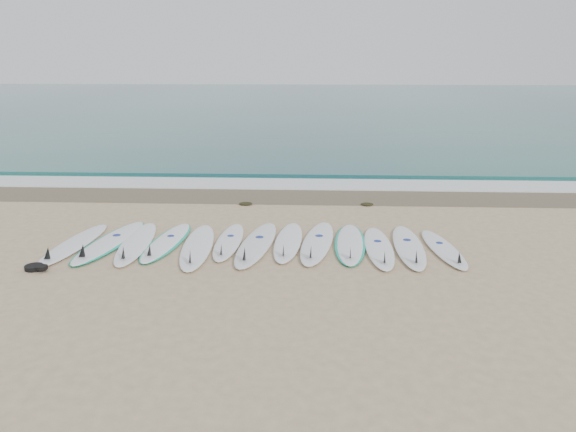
{
  "coord_description": "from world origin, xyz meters",
  "views": [
    {
      "loc": [
        1.1,
        -10.62,
        3.73
      ],
      "look_at": [
        0.58,
        0.82,
        0.4
      ],
      "focal_mm": 35.0,
      "sensor_mm": 36.0,
      "label": 1
    }
  ],
  "objects_px": {
    "surfboard_0": "(73,244)",
    "surfboard_6": "(256,244)",
    "surfboard_12": "(444,249)",
    "leash_coil": "(36,267)"
  },
  "relations": [
    {
      "from": "surfboard_6",
      "to": "surfboard_0",
      "type": "bearing_deg",
      "value": -170.98
    },
    {
      "from": "surfboard_0",
      "to": "leash_coil",
      "type": "distance_m",
      "value": 1.24
    },
    {
      "from": "surfboard_0",
      "to": "surfboard_6",
      "type": "xyz_separation_m",
      "value": [
        3.66,
        0.16,
        0.0
      ]
    },
    {
      "from": "surfboard_0",
      "to": "leash_coil",
      "type": "relative_size",
      "value": 5.9
    },
    {
      "from": "surfboard_12",
      "to": "leash_coil",
      "type": "relative_size",
      "value": 5.24
    },
    {
      "from": "surfboard_0",
      "to": "surfboard_6",
      "type": "distance_m",
      "value": 3.66
    },
    {
      "from": "surfboard_6",
      "to": "surfboard_12",
      "type": "xyz_separation_m",
      "value": [
        3.71,
        -0.09,
        -0.01
      ]
    },
    {
      "from": "surfboard_0",
      "to": "surfboard_12",
      "type": "height_order",
      "value": "surfboard_0"
    },
    {
      "from": "leash_coil",
      "to": "surfboard_12",
      "type": "bearing_deg",
      "value": 9.86
    },
    {
      "from": "leash_coil",
      "to": "surfboard_0",
      "type": "bearing_deg",
      "value": 82.73
    }
  ]
}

